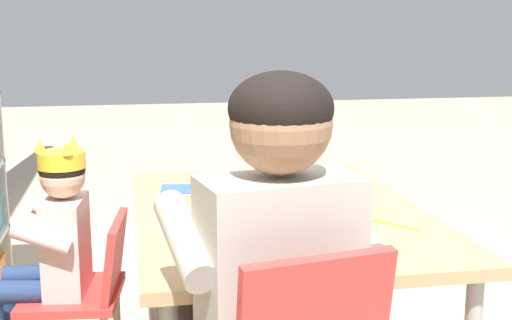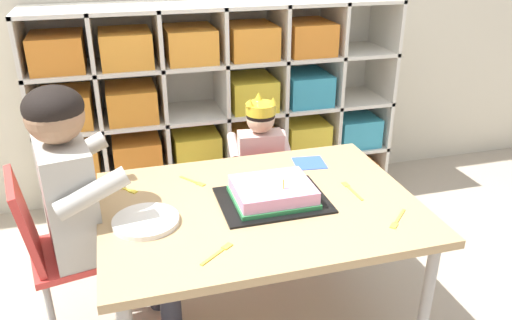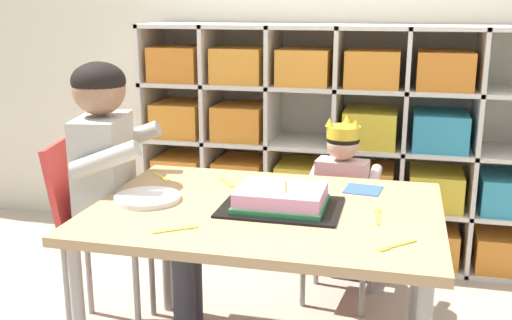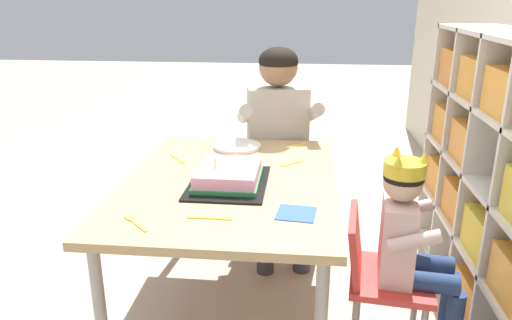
{
  "view_description": "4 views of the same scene",
  "coord_description": "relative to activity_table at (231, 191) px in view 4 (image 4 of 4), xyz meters",
  "views": [
    {
      "loc": [
        -1.85,
        0.41,
        1.14
      ],
      "look_at": [
        0.04,
        0.06,
        0.75
      ],
      "focal_mm": 47.78,
      "sensor_mm": 36.0,
      "label": 1
    },
    {
      "loc": [
        -0.45,
        -1.53,
        1.52
      ],
      "look_at": [
        0.01,
        0.08,
        0.74
      ],
      "focal_mm": 35.89,
      "sensor_mm": 36.0,
      "label": 2
    },
    {
      "loc": [
        0.41,
        -1.83,
        1.26
      ],
      "look_at": [
        -0.05,
        0.08,
        0.75
      ],
      "focal_mm": 42.68,
      "sensor_mm": 36.0,
      "label": 3
    },
    {
      "loc": [
        1.76,
        0.28,
        1.29
      ],
      "look_at": [
        0.1,
        0.11,
        0.73
      ],
      "focal_mm": 34.34,
      "sensor_mm": 36.0,
      "label": 4
    }
  ],
  "objects": [
    {
      "name": "ground",
      "position": [
        0.0,
        0.0,
        -0.56
      ],
      "size": [
        16.0,
        16.0,
        0.0
      ],
      "primitive_type": "plane",
      "color": "tan"
    },
    {
      "name": "activity_table",
      "position": [
        0.0,
        0.0,
        0.0
      ],
      "size": [
        1.12,
        0.82,
        0.61
      ],
      "color": "tan",
      "rests_on": "ground"
    },
    {
      "name": "classroom_chair_blue",
      "position": [
        0.18,
        0.56,
        -0.22
      ],
      "size": [
        0.34,
        0.33,
        0.56
      ],
      "rotation": [
        0.0,
        0.0,
        3.03
      ],
      "color": "red",
      "rests_on": "ground"
    },
    {
      "name": "child_with_crown",
      "position": [
        0.19,
        0.66,
        -0.06
      ],
      "size": [
        0.31,
        0.32,
        0.8
      ],
      "rotation": [
        0.0,
        0.0,
        3.03
      ],
      "color": "beige",
      "rests_on": "ground"
    },
    {
      "name": "classroom_chair_adult_side",
      "position": [
        -0.7,
        0.13,
        -0.1
      ],
      "size": [
        0.39,
        0.36,
        0.76
      ],
      "rotation": [
        0.0,
        0.0,
        1.76
      ],
      "color": "red",
      "rests_on": "ground"
    },
    {
      "name": "adult_helper_seated",
      "position": [
        -0.59,
        0.15,
        0.09
      ],
      "size": [
        0.46,
        0.44,
        1.05
      ],
      "rotation": [
        0.0,
        0.0,
        1.76
      ],
      "color": "#B2ADA3",
      "rests_on": "ground"
    },
    {
      "name": "birthday_cake_on_tray",
      "position": [
        0.05,
        -0.0,
        0.08
      ],
      "size": [
        0.38,
        0.29,
        0.11
      ],
      "color": "black",
      "rests_on": "activity_table"
    },
    {
      "name": "paper_plate_stack",
      "position": [
        -0.4,
        -0.03,
        0.06
      ],
      "size": [
        0.22,
        0.22,
        0.02
      ],
      "primitive_type": "cylinder",
      "color": "white",
      "rests_on": "activity_table"
    },
    {
      "name": "paper_napkin_square",
      "position": [
        0.29,
        0.26,
        0.05
      ],
      "size": [
        0.14,
        0.14,
        0.0
      ],
      "primitive_type": "cube",
      "rotation": [
        0.0,
        0.0,
        -0.12
      ],
      "color": "#3356B7",
      "rests_on": "activity_table"
    },
    {
      "name": "fork_scattered_mid_table",
      "position": [
        -0.46,
        0.24,
        0.05
      ],
      "size": [
        0.1,
        0.11,
        0.0
      ],
      "rotation": [
        0.0,
        0.0,
        2.32
      ],
      "color": "yellow",
      "rests_on": "activity_table"
    },
    {
      "name": "fork_at_table_front_edge",
      "position": [
        -0.2,
        0.23,
        0.05
      ],
      "size": [
        0.09,
        0.11,
        0.0
      ],
      "rotation": [
        0.0,
        0.0,
        2.21
      ],
      "color": "yellow",
      "rests_on": "activity_table"
    },
    {
      "name": "fork_near_cake_tray",
      "position": [
        -0.2,
        -0.26,
        0.05
      ],
      "size": [
        0.12,
        0.1,
        0.0
      ],
      "rotation": [
        0.0,
        0.0,
        3.8
      ],
      "color": "yellow",
      "rests_on": "activity_table"
    },
    {
      "name": "fork_near_child_seat",
      "position": [
        0.36,
        -0.0,
        0.05
      ],
      "size": [
        0.02,
        0.15,
        0.0
      ],
      "rotation": [
        0.0,
        0.0,
        4.76
      ],
      "color": "yellow",
      "rests_on": "activity_table"
    },
    {
      "name": "fork_beside_plate_stack",
      "position": [
        0.41,
        -0.24,
        0.05
      ],
      "size": [
        0.11,
        0.11,
        0.0
      ],
      "rotation": [
        0.0,
        0.0,
        0.77
      ],
      "color": "yellow",
      "rests_on": "activity_table"
    }
  ]
}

